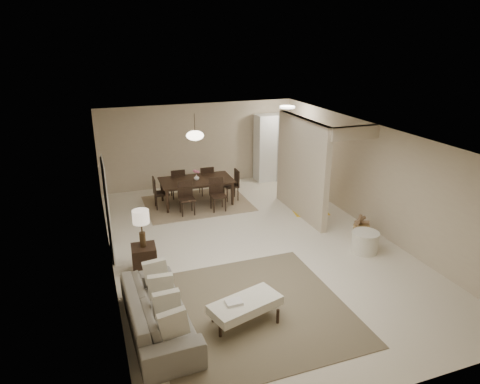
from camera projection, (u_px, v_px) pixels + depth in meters
name	position (u px, v px, depth m)	size (l,w,h in m)	color
floor	(253.00, 245.00, 9.50)	(9.00, 9.00, 0.00)	beige
ceiling	(254.00, 134.00, 8.64)	(9.00, 9.00, 0.00)	white
back_wall	(199.00, 145.00, 13.04)	(6.00, 6.00, 0.00)	#BBA88E
left_wall	(106.00, 211.00, 8.11)	(9.00, 9.00, 0.00)	#BBA88E
right_wall	(372.00, 177.00, 10.03)	(9.00, 9.00, 0.00)	#BBA88E
partition	(301.00, 168.00, 10.75)	(0.15, 2.50, 2.50)	#BBA88E
doorway	(107.00, 210.00, 8.73)	(0.04, 0.90, 2.04)	black
pantry_cabinet	(274.00, 147.00, 13.55)	(1.20, 0.55, 2.10)	white
flush_light	(287.00, 107.00, 12.22)	(0.44, 0.44, 0.05)	white
living_rug	(250.00, 309.00, 7.25)	(3.20, 3.20, 0.01)	brown
sofa	(158.00, 312.00, 6.65)	(0.89, 2.27, 0.66)	slate
ottoman_bench	(245.00, 305.00, 6.81)	(1.27, 0.83, 0.42)	beige
side_table	(144.00, 258.00, 8.41)	(0.47, 0.47, 0.51)	black
table_lamp	(141.00, 220.00, 8.13)	(0.32, 0.32, 0.76)	#412F1C
round_pouf	(365.00, 242.00, 9.13)	(0.58, 0.58, 0.45)	beige
wicker_basket	(361.00, 231.00, 9.79)	(0.37, 0.37, 0.31)	olive
dining_rug	(197.00, 203.00, 11.84)	(2.80, 2.10, 0.01)	#876C54
dining_table	(197.00, 192.00, 11.72)	(1.97, 1.10, 0.69)	black
dining_chairs	(197.00, 189.00, 11.69)	(2.34, 1.72, 0.87)	black
vase	(197.00, 177.00, 11.58)	(0.15, 0.15, 0.15)	white
yellow_mat	(310.00, 212.00, 11.27)	(0.90, 0.55, 0.01)	yellow
pendant_light	(195.00, 135.00, 11.18)	(0.46, 0.46, 0.71)	#412F1C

